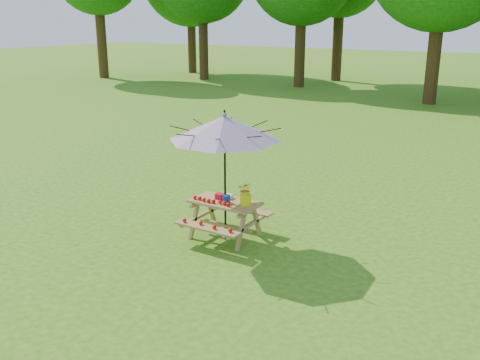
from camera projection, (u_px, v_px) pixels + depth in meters
The scene contains 5 objects.
picnic_table at pixel (225, 220), 9.29m from camera, with size 1.20×1.32×0.67m.
patio_umbrella at pixel (225, 128), 8.82m from camera, with size 2.40×2.40×2.25m.
produce_bins at pixel (225, 197), 9.22m from camera, with size 0.33×0.34×0.13m.
tomatoes_row at pixel (212, 201), 9.11m from camera, with size 0.77×0.13×0.07m, color red, non-canonical shape.
flower_bucket at pixel (246, 193), 8.94m from camera, with size 0.31×0.28×0.41m.
Camera 1 is at (2.07, -4.42, 3.69)m, focal length 40.00 mm.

